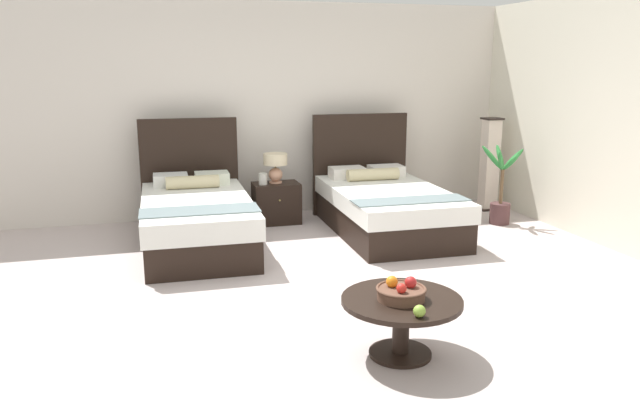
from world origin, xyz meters
TOP-DOWN VIEW (x-y plane):
  - ground_plane at (0.00, 0.00)m, footprint 10.15×9.26m
  - wall_back at (0.00, 2.83)m, footprint 10.15×0.12m
  - wall_side_right at (3.27, 0.40)m, footprint 0.12×4.86m
  - bed_near_window at (-1.12, 1.47)m, footprint 1.22×2.23m
  - bed_near_corner at (1.12, 1.47)m, footprint 1.32×2.23m
  - nightstand at (-0.06, 2.22)m, footprint 0.58×0.41m
  - table_lamp at (-0.06, 2.24)m, footprint 0.30×0.30m
  - vase at (-0.23, 2.18)m, footprint 0.11×0.11m
  - coffee_table at (0.01, -1.61)m, footprint 0.83×0.83m
  - fruit_bowl at (-0.01, -1.63)m, footprint 0.34×0.34m
  - loose_apple at (-0.01, -1.94)m, footprint 0.08×0.08m
  - floor_lamp_corner at (2.90, 2.14)m, footprint 0.24×0.24m
  - potted_palm at (2.64, 1.41)m, footprint 0.49×0.49m

SIDE VIEW (x-z plane):
  - ground_plane at x=0.00m, z-range -0.02..0.00m
  - nightstand at x=-0.06m, z-range 0.00..0.51m
  - bed_near_corner at x=1.12m, z-range -0.36..0.97m
  - bed_near_window at x=-1.12m, z-range -0.34..0.98m
  - coffee_table at x=0.01m, z-range 0.11..0.53m
  - potted_palm at x=2.64m, z-range -0.17..0.83m
  - loose_apple at x=-0.01m, z-range 0.42..0.50m
  - fruit_bowl at x=-0.01m, z-range 0.40..0.55m
  - vase at x=-0.23m, z-range 0.51..0.66m
  - floor_lamp_corner at x=2.90m, z-range 0.00..1.26m
  - table_lamp at x=-0.06m, z-range 0.56..0.94m
  - wall_back at x=0.00m, z-range 0.00..2.75m
  - wall_side_right at x=3.27m, z-range 0.00..2.75m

